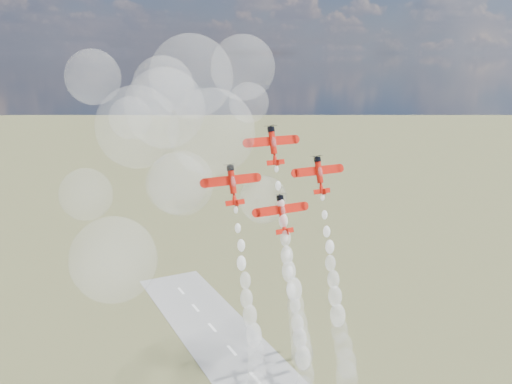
{
  "coord_description": "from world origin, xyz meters",
  "views": [
    {
      "loc": [
        -74.62,
        -100.71,
        110.76
      ],
      "look_at": [
        -16.88,
        15.29,
        77.48
      ],
      "focal_mm": 38.0,
      "sensor_mm": 36.0,
      "label": 1
    }
  ],
  "objects_px": {
    "plane_right": "(319,174)",
    "plane_slot": "(282,213)",
    "plane_lead": "(273,145)",
    "plane_left": "(232,184)"
  },
  "relations": [
    {
      "from": "plane_lead",
      "to": "plane_left",
      "type": "xyz_separation_m",
      "value": [
        -12.39,
        -2.56,
        -8.29
      ]
    },
    {
      "from": "plane_left",
      "to": "plane_slot",
      "type": "height_order",
      "value": "plane_left"
    },
    {
      "from": "plane_lead",
      "to": "plane_slot",
      "type": "relative_size",
      "value": 1.0
    },
    {
      "from": "plane_lead",
      "to": "plane_slot",
      "type": "height_order",
      "value": "plane_lead"
    },
    {
      "from": "plane_right",
      "to": "plane_slot",
      "type": "xyz_separation_m",
      "value": [
        -12.39,
        -2.56,
        -8.29
      ]
    },
    {
      "from": "plane_left",
      "to": "plane_slot",
      "type": "bearing_deg",
      "value": -11.67
    },
    {
      "from": "plane_lead",
      "to": "plane_right",
      "type": "height_order",
      "value": "plane_lead"
    },
    {
      "from": "plane_left",
      "to": "plane_right",
      "type": "relative_size",
      "value": 1.0
    },
    {
      "from": "plane_lead",
      "to": "plane_right",
      "type": "relative_size",
      "value": 1.0
    },
    {
      "from": "plane_slot",
      "to": "plane_right",
      "type": "bearing_deg",
      "value": 11.67
    }
  ]
}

